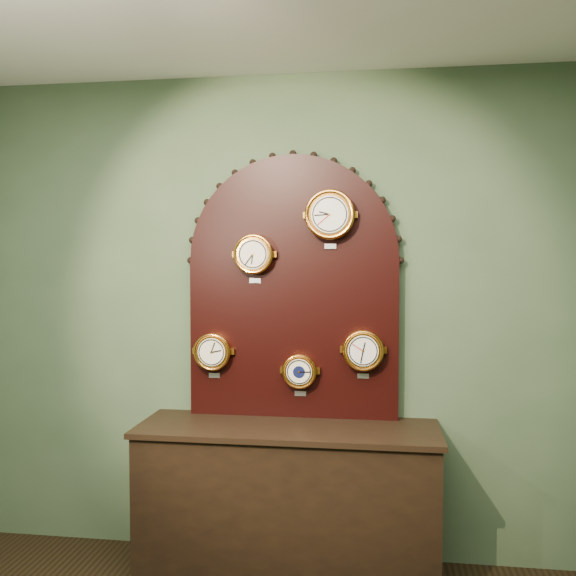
# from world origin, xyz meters

# --- Properties ---
(wall_back) EXTENTS (4.00, 0.00, 4.00)m
(wall_back) POSITION_xyz_m (0.00, 2.50, 1.40)
(wall_back) COLOR #445B3E
(wall_back) RESTS_ON ground
(shop_counter) EXTENTS (1.60, 0.50, 0.80)m
(shop_counter) POSITION_xyz_m (0.00, 2.23, 0.40)
(shop_counter) COLOR black
(shop_counter) RESTS_ON ground_plane
(display_board) EXTENTS (1.26, 0.06, 1.53)m
(display_board) POSITION_xyz_m (0.00, 2.45, 1.63)
(display_board) COLOR black
(display_board) RESTS_ON shop_counter
(roman_clock) EXTENTS (0.23, 0.08, 0.28)m
(roman_clock) POSITION_xyz_m (-0.21, 2.38, 1.76)
(roman_clock) COLOR orange
(roman_clock) RESTS_ON display_board
(arabic_clock) EXTENTS (0.28, 0.08, 0.33)m
(arabic_clock) POSITION_xyz_m (0.22, 2.38, 1.98)
(arabic_clock) COLOR orange
(arabic_clock) RESTS_ON display_board
(hygrometer) EXTENTS (0.22, 0.08, 0.27)m
(hygrometer) POSITION_xyz_m (-0.46, 2.38, 1.21)
(hygrometer) COLOR orange
(hygrometer) RESTS_ON display_board
(barometer) EXTENTS (0.20, 0.08, 0.25)m
(barometer) POSITION_xyz_m (0.05, 2.38, 1.10)
(barometer) COLOR orange
(barometer) RESTS_ON display_board
(tide_clock) EXTENTS (0.23, 0.08, 0.28)m
(tide_clock) POSITION_xyz_m (0.40, 2.38, 1.23)
(tide_clock) COLOR orange
(tide_clock) RESTS_ON display_board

